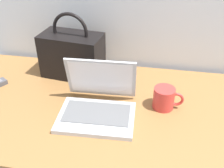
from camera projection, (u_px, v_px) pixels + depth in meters
desk at (123, 111)px, 1.15m from camera, size 1.60×0.76×0.03m
laptop at (98, 103)px, 1.09m from camera, size 0.32×0.29×0.21m
coffee_mug at (165, 98)px, 1.12m from camera, size 0.13×0.09×0.10m
handbag at (72, 54)px, 1.32m from camera, size 0.32×0.20×0.33m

